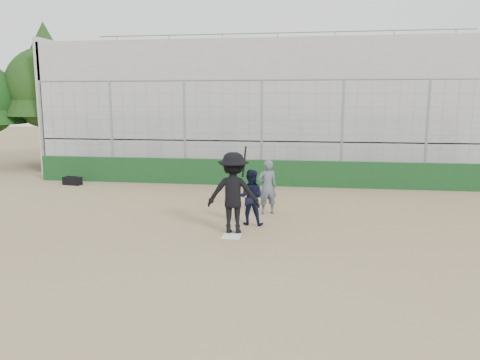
# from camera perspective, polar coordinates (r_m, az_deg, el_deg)

# --- Properties ---
(ground) EXTENTS (90.00, 90.00, 0.00)m
(ground) POSITION_cam_1_polar(r_m,az_deg,el_deg) (11.33, -1.04, -6.92)
(ground) COLOR olive
(ground) RESTS_ON ground
(home_plate) EXTENTS (0.44, 0.44, 0.02)m
(home_plate) POSITION_cam_1_polar(r_m,az_deg,el_deg) (11.33, -1.04, -6.86)
(home_plate) COLOR white
(home_plate) RESTS_ON ground
(backstop) EXTENTS (18.10, 0.25, 4.04)m
(backstop) POSITION_cam_1_polar(r_m,az_deg,el_deg) (17.95, 2.62, 2.34)
(backstop) COLOR #123A18
(backstop) RESTS_ON ground
(bleachers) EXTENTS (20.25, 6.70, 6.98)m
(bleachers) POSITION_cam_1_polar(r_m,az_deg,el_deg) (22.74, 3.94, 8.83)
(bleachers) COLOR #A0A0A0
(bleachers) RESTS_ON ground
(tree_left) EXTENTS (4.48, 4.48, 7.00)m
(tree_left) POSITION_cam_1_polar(r_m,az_deg,el_deg) (25.23, -22.54, 11.53)
(tree_left) COLOR #372514
(tree_left) RESTS_ON ground
(batter_at_plate) EXTENTS (1.33, 0.84, 2.13)m
(batter_at_plate) POSITION_cam_1_polar(r_m,az_deg,el_deg) (11.44, -0.81, -1.59)
(batter_at_plate) COLOR black
(batter_at_plate) RESTS_ON ground
(catcher_crouched) EXTENTS (0.77, 0.63, 1.02)m
(catcher_crouched) POSITION_cam_1_polar(r_m,az_deg,el_deg) (12.27, 1.28, -3.20)
(catcher_crouched) COLOR black
(catcher_crouched) RESTS_ON ground
(umpire) EXTENTS (0.68, 0.58, 1.42)m
(umpire) POSITION_cam_1_polar(r_m,az_deg,el_deg) (13.46, 3.34, -1.18)
(umpire) COLOR #505A65
(umpire) RESTS_ON ground
(equipment_bag) EXTENTS (0.77, 0.43, 0.35)m
(equipment_bag) POSITION_cam_1_polar(r_m,az_deg,el_deg) (19.31, -19.76, -0.10)
(equipment_bag) COLOR black
(equipment_bag) RESTS_ON ground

